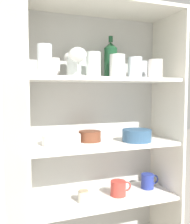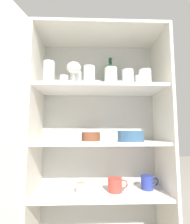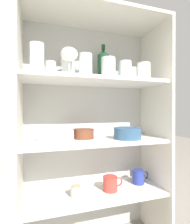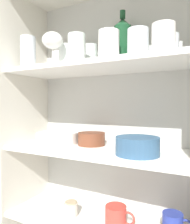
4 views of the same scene
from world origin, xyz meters
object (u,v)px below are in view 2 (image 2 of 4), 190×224
object	(u,v)px
plate_stack_white	(65,137)
storage_jar	(81,188)
wine_bottle	(110,76)
coffee_mug_primary	(147,182)
mixing_bowl_large	(131,136)
serving_bowl_small	(91,136)

from	to	relation	value
plate_stack_white	storage_jar	xyz separation A→B (m)	(0.11, -0.04, -0.31)
wine_bottle	coffee_mug_primary	bearing A→B (deg)	-13.55
wine_bottle	plate_stack_white	xyz separation A→B (m)	(-0.31, -0.06, -0.44)
wine_bottle	mixing_bowl_large	distance (m)	0.46
coffee_mug_primary	wine_bottle	bearing A→B (deg)	166.45
mixing_bowl_large	coffee_mug_primary	size ratio (longest dim) A/B	1.41
wine_bottle	storage_jar	size ratio (longest dim) A/B	3.81
coffee_mug_primary	storage_jar	distance (m)	0.44
plate_stack_white	mixing_bowl_large	distance (m)	0.42
wine_bottle	storage_jar	world-z (taller)	wine_bottle
plate_stack_white	serving_bowl_small	distance (m)	0.17
serving_bowl_small	storage_jar	distance (m)	0.33
mixing_bowl_large	serving_bowl_small	size ratio (longest dim) A/B	1.30
serving_bowl_small	storage_jar	xyz separation A→B (m)	(-0.06, -0.08, -0.31)
wine_bottle	storage_jar	xyz separation A→B (m)	(-0.20, -0.11, -0.74)
mixing_bowl_large	serving_bowl_small	xyz separation A→B (m)	(-0.25, 0.09, -0.00)
wine_bottle	plate_stack_white	distance (m)	0.54
mixing_bowl_large	plate_stack_white	bearing A→B (deg)	171.67
mixing_bowl_large	coffee_mug_primary	world-z (taller)	mixing_bowl_large
mixing_bowl_large	serving_bowl_small	bearing A→B (deg)	159.24
wine_bottle	serving_bowl_small	bearing A→B (deg)	-167.71
mixing_bowl_large	coffee_mug_primary	xyz separation A→B (m)	(0.12, 0.07, -0.31)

